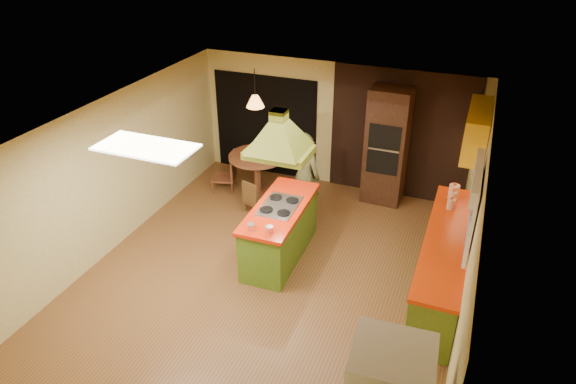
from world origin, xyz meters
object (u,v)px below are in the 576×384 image
at_px(kitchen_island, 280,231).
at_px(canister_large, 454,192).
at_px(man, 304,176).
at_px(wall_oven, 387,146).
at_px(dining_table, 257,166).

relative_size(kitchen_island, canister_large, 7.75).
relative_size(kitchen_island, man, 1.13).
bearing_deg(wall_oven, dining_table, -162.64).
relative_size(dining_table, canister_large, 4.55).
height_order(wall_oven, dining_table, wall_oven).
xyz_separation_m(man, dining_table, (-1.14, 0.51, -0.25)).
distance_m(kitchen_island, dining_table, 2.15).
bearing_deg(kitchen_island, canister_large, 25.30).
relative_size(man, canister_large, 6.84).
bearing_deg(dining_table, man, -23.82).
bearing_deg(man, dining_table, -14.44).
xyz_separation_m(kitchen_island, canister_large, (2.48, 1.24, 0.57)).
height_order(kitchen_island, dining_table, kitchen_island).
height_order(man, wall_oven, wall_oven).
distance_m(wall_oven, dining_table, 2.49).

